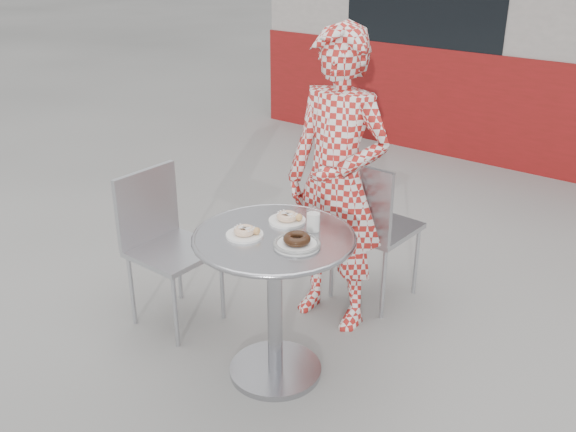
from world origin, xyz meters
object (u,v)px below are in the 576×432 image
Objects in this scene: chair_far at (373,255)px; plate_near at (245,232)px; plate_checker at (297,242)px; chair_left at (175,279)px; bistro_table at (275,271)px; seated_person at (337,183)px; plate_far at (288,218)px; milk_cup at (313,221)px.

chair_far reaches higher than plate_near.
plate_checker is (0.24, 0.06, -0.00)m from plate_near.
chair_far is 1.14m from chair_left.
bistro_table is 0.88× the size of chair_left.
seated_person is at bearing 96.74° from bistro_table.
bistro_table is 0.79m from chair_left.
chair_left is at bearing 177.78° from bistro_table.
bistro_table is 0.86× the size of chair_far.
chair_far is 5.03× the size of plate_far.
plate_far reaches higher than bistro_table.
plate_far is at bearing 89.92° from chair_far.
plate_far is (0.03, -0.45, -0.04)m from seated_person.
plate_far is 1.70× the size of milk_cup.
chair_far is at bearing 85.07° from plate_near.
chair_left is 0.53× the size of seated_person.
plate_checker is at bearing -7.78° from bistro_table.
plate_far is 0.24m from plate_near.
chair_left is 0.86m from plate_far.
plate_near is 0.25m from plate_checker.
plate_checker is 0.17m from milk_cup.
chair_far is 0.54× the size of seated_person.
chair_left is at bearing -171.91° from milk_cup.
seated_person is at bearing 93.68° from plate_far.
plate_near is (-0.10, -0.08, 0.20)m from bistro_table.
plate_near is 0.31m from milk_cup.
plate_checker is at bearing -42.96° from plate_far.
milk_cup reaches higher than plate_near.
seated_person is 9.25× the size of plate_far.
seated_person is at bearing 108.99° from plate_checker.
milk_cup reaches higher than plate_checker.
plate_checker reaches higher than plate_far.
plate_far is 0.15m from milk_cup.
milk_cup is (0.12, -0.77, 0.53)m from chair_far.
seated_person reaches higher than plate_far.
chair_far is 1.12m from plate_near.
seated_person reaches higher than bistro_table.
seated_person reaches higher than plate_near.
seated_person is at bearing 81.49° from chair_far.
chair_far is at bearing 90.68° from bistro_table.
seated_person is (-0.06, -0.32, 0.53)m from chair_far.
seated_person is at bearing 111.46° from milk_cup.
bistro_table is 0.29m from milk_cup.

